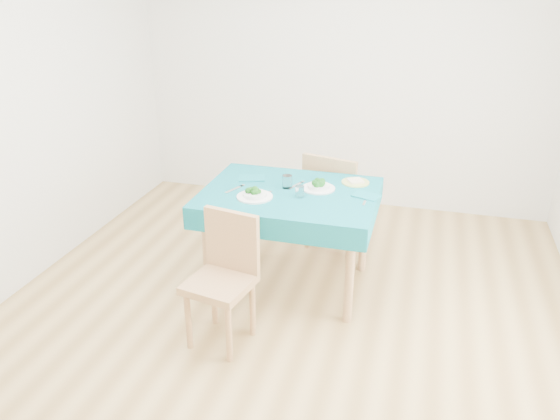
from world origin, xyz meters
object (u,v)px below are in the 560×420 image
(bowl_far, at_px, (319,184))
(table, at_px, (289,239))
(chair_far, at_px, (339,182))
(side_plate, at_px, (355,182))
(bowl_near, at_px, (255,192))
(chair_near, at_px, (219,278))

(bowl_far, bearing_deg, table, -152.32)
(chair_far, distance_m, bowl_far, 0.69)
(bowl_far, bearing_deg, side_plate, 39.41)
(bowl_far, distance_m, side_plate, 0.31)
(table, height_order, bowl_far, bowl_far)
(table, xyz_separation_m, bowl_near, (-0.20, -0.17, 0.42))
(table, height_order, bowl_near, bowl_near)
(chair_far, relative_size, side_plate, 5.67)
(chair_far, distance_m, bowl_near, 1.04)
(table, xyz_separation_m, bowl_far, (0.19, 0.10, 0.42))
(chair_near, relative_size, bowl_far, 3.92)
(side_plate, bearing_deg, chair_far, 112.65)
(bowl_near, distance_m, side_plate, 0.78)
(chair_far, bearing_deg, chair_near, 87.71)
(bowl_near, bearing_deg, chair_near, -93.24)
(chair_far, distance_m, side_plate, 0.53)
(table, height_order, chair_far, chair_far)
(table, xyz_separation_m, side_plate, (0.42, 0.29, 0.38))
(table, xyz_separation_m, chair_far, (0.23, 0.75, 0.20))
(side_plate, bearing_deg, chair_near, -121.49)
(chair_far, relative_size, bowl_far, 4.86)
(table, distance_m, chair_near, 0.83)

